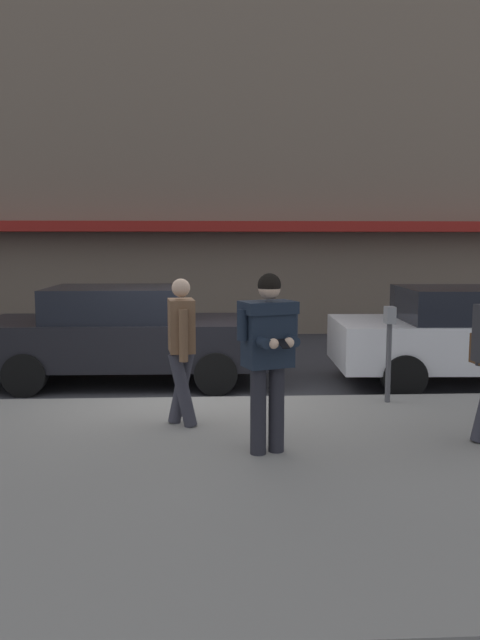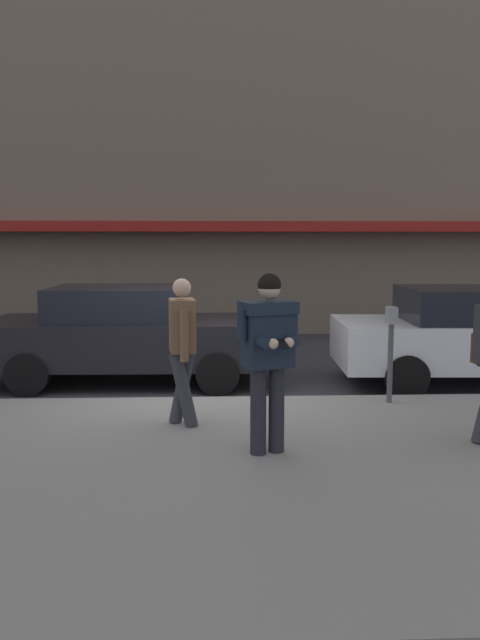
# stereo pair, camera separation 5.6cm
# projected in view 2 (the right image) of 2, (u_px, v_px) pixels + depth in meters

# --- Properties ---
(ground_plane) EXTENTS (80.00, 80.00, 0.00)m
(ground_plane) POSITION_uv_depth(u_px,v_px,m) (199.00, 403.00, 8.74)
(ground_plane) COLOR #333338
(sidewalk) EXTENTS (32.00, 5.30, 0.14)m
(sidewalk) POSITION_uv_depth(u_px,v_px,m) (297.00, 471.00, 5.95)
(sidewalk) COLOR gray
(sidewalk) RESTS_ON ground
(curb_paint_line) EXTENTS (28.00, 0.12, 0.01)m
(curb_paint_line) POSITION_uv_depth(u_px,v_px,m) (270.00, 401.00, 8.83)
(curb_paint_line) COLOR silver
(curb_paint_line) RESTS_ON ground
(storefront_facade) EXTENTS (28.00, 4.70, 15.57)m
(storefront_facade) POSITION_uv_depth(u_px,v_px,m) (243.00, 28.00, 16.23)
(storefront_facade) COLOR #756656
(storefront_facade) RESTS_ON ground
(parked_sedan_mid) EXTENTS (4.53, 1.98, 1.54)m
(parked_sedan_mid) POSITION_uv_depth(u_px,v_px,m) (128.00, 334.00, 9.95)
(parked_sedan_mid) COLOR black
(parked_sedan_mid) RESTS_ON ground
(parked_sedan_far) EXTENTS (4.57, 2.07, 1.54)m
(parked_sedan_far) POSITION_uv_depth(u_px,v_px,m) (479.00, 335.00, 9.75)
(parked_sedan_far) COLOR silver
(parked_sedan_far) RESTS_ON ground
(man_texting_on_phone) EXTENTS (0.62, 0.65, 1.81)m
(man_texting_on_phone) POSITION_uv_depth(u_px,v_px,m) (268.00, 344.00, 6.12)
(man_texting_on_phone) COLOR #23232B
(man_texting_on_phone) RESTS_ON sidewalk
(pedestrian_dark_coat) EXTENTS (0.37, 0.60, 1.70)m
(pedestrian_dark_coat) POSITION_uv_depth(u_px,v_px,m) (182.00, 342.00, 7.12)
(pedestrian_dark_coat) COLOR #33333D
(pedestrian_dark_coat) RESTS_ON sidewalk
(parking_meter) EXTENTS (0.12, 0.18, 1.27)m
(parking_meter) POSITION_uv_depth(u_px,v_px,m) (391.00, 340.00, 8.13)
(parking_meter) COLOR #4C4C51
(parking_meter) RESTS_ON sidewalk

